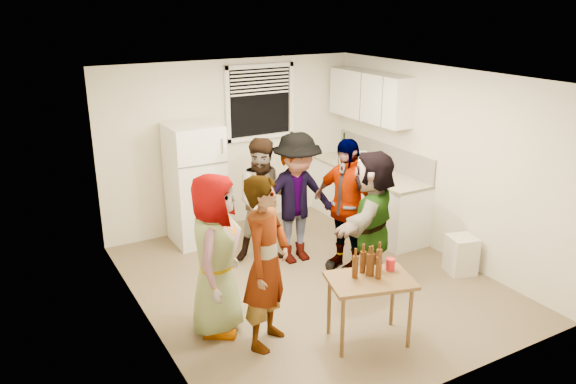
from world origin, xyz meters
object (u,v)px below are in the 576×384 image
guest_black (343,268)px  red_cup (390,270)px  refrigerator (195,184)px  guest_grey (219,328)px  trash_bin (461,254)px  serving_table (367,340)px  guest_back_right (296,259)px  kettle (359,167)px  wine_bottle (343,158)px  beer_bottle_counter (382,178)px  guest_stripe (267,341)px  beer_bottle_table (371,275)px  guest_back_left (266,259)px  guest_orange (369,282)px  blue_cup (381,183)px

guest_black → red_cup: bearing=-32.8°
refrigerator → guest_grey: bearing=-105.9°
trash_bin → red_cup: bearing=-160.8°
serving_table → guest_back_right: 2.00m
guest_black → kettle: bearing=122.1°
red_cup → guest_back_right: 2.04m
wine_bottle → guest_back_right: (-1.60, -1.24, -0.90)m
beer_bottle_counter → red_cup: size_ratio=1.98×
guest_black → guest_stripe: bearing=-74.5°
serving_table → beer_bottle_table: 0.70m
trash_bin → serving_table: trash_bin is taller
kettle → guest_grey: kettle is taller
refrigerator → trash_bin: size_ratio=3.52×
guest_back_left → guest_grey: bearing=-114.4°
guest_grey → trash_bin: bearing=-59.6°
beer_bottle_table → guest_back_left: 2.25m
guest_grey → guest_orange: 2.01m
refrigerator → red_cup: bearing=-74.6°
wine_bottle → guest_back_left: wine_bottle is taller
guest_stripe → guest_grey: bearing=87.6°
guest_stripe → guest_black: bearing=-6.7°
refrigerator → guest_orange: bearing=-58.9°
trash_bin → guest_back_right: 2.12m
guest_back_right → wine_bottle: bearing=39.0°
blue_cup → beer_bottle_table: size_ratio=0.55×
guest_stripe → beer_bottle_table: bearing=-61.6°
refrigerator → trash_bin: 3.68m
serving_table → red_cup: bearing=10.9°
refrigerator → guest_stripe: 2.91m
guest_back_right → refrigerator: bearing=126.8°
kettle → blue_cup: kettle is taller
blue_cup → guest_back_left: blue_cup is taller
red_cup → guest_grey: size_ratio=0.07×
beer_bottle_table → guest_black: size_ratio=0.14×
guest_back_right → guest_orange: guest_back_right is taller
serving_table → guest_grey: serving_table is taller
kettle → guest_grey: 3.61m
wine_bottle → trash_bin: bearing=-89.3°
blue_cup → guest_back_left: (-1.63, 0.33, -0.90)m
refrigerator → blue_cup: size_ratio=12.97×
guest_back_right → guest_black: (0.41, -0.51, 0.00)m
kettle → wine_bottle: 0.56m
beer_bottle_counter → guest_grey: size_ratio=0.14×
guest_grey → red_cup: bearing=-84.2°
red_cup → guest_stripe: bearing=160.6°
kettle → red_cup: size_ratio=2.07×
beer_bottle_counter → trash_bin: bearing=-82.6°
kettle → beer_bottle_counter: bearing=-73.5°
blue_cup → guest_orange: 1.51m
guest_back_right → guest_orange: (0.45, -0.99, 0.00)m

